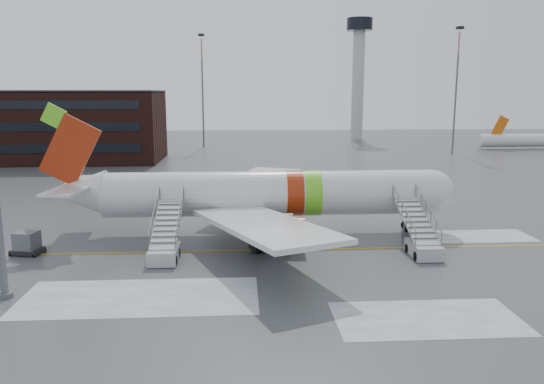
{
  "coord_description": "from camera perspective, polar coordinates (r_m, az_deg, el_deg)",
  "views": [
    {
      "loc": [
        0.04,
        -40.2,
        12.0
      ],
      "look_at": [
        2.59,
        2.05,
        4.0
      ],
      "focal_mm": 35.0,
      "sensor_mm": 36.0,
      "label": 1
    }
  ],
  "objects": [
    {
      "name": "ground",
      "position": [
        41.95,
        -3.38,
        -5.94
      ],
      "size": [
        260.0,
        260.0,
        0.0
      ],
      "primitive_type": "plane",
      "color": "#494C4F",
      "rests_on": "ground"
    },
    {
      "name": "airliner",
      "position": [
        45.1,
        -1.36,
        -0.27
      ],
      "size": [
        35.03,
        32.97,
        11.18
      ],
      "color": "silver",
      "rests_on": "ground"
    },
    {
      "name": "airstair_fwd",
      "position": [
        41.53,
        15.73,
        -4.98
      ],
      "size": [
        2.05,
        7.7,
        3.48
      ],
      "color": "#A5A8AC",
      "rests_on": "ground"
    },
    {
      "name": "airstair_aft",
      "position": [
        39.66,
        -11.41,
        -5.52
      ],
      "size": [
        2.05,
        7.7,
        3.48
      ],
      "color": "#A6A9AD",
      "rests_on": "ground"
    },
    {
      "name": "pushback_tug",
      "position": [
        40.94,
        -0.47,
        -5.23
      ],
      "size": [
        3.25,
        2.65,
        1.72
      ],
      "color": "black",
      "rests_on": "ground"
    },
    {
      "name": "uld_container",
      "position": [
        43.95,
        -24.85,
        -5.07
      ],
      "size": [
        2.41,
        1.97,
        1.73
      ],
      "color": "black",
      "rests_on": "ground"
    },
    {
      "name": "control_tower",
      "position": [
        138.64,
        9.28,
        13.36
      ],
      "size": [
        6.4,
        6.4,
        30.0
      ],
      "color": "#B2B5BA",
      "rests_on": "ground"
    },
    {
      "name": "light_mast_far_ne",
      "position": [
        110.49,
        19.24,
        11.08
      ],
      "size": [
        1.2,
        1.2,
        24.25
      ],
      "color": "#595B60",
      "rests_on": "ground"
    },
    {
      "name": "light_mast_far_n",
      "position": [
        118.48,
        -7.5,
        11.51
      ],
      "size": [
        1.2,
        1.2,
        24.25
      ],
      "color": "#595B60",
      "rests_on": "ground"
    }
  ]
}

